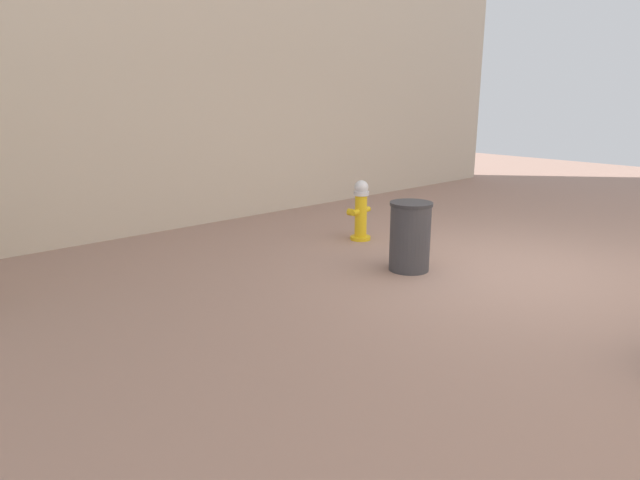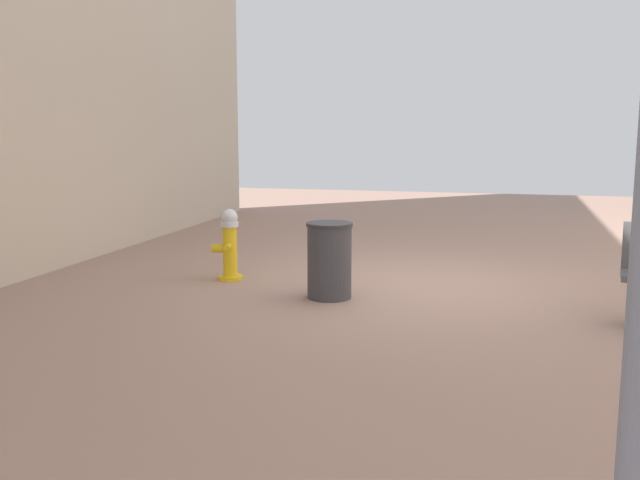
% 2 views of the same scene
% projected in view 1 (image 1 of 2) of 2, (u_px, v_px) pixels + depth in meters
% --- Properties ---
extents(ground_plane, '(23.40, 23.40, 0.00)m').
position_uv_depth(ground_plane, '(512.00, 270.00, 6.56)').
color(ground_plane, '#9E7A6B').
extents(fire_hydrant, '(0.37, 0.40, 0.86)m').
position_uv_depth(fire_hydrant, '(361.00, 210.00, 7.83)').
color(fire_hydrant, gold).
rests_on(fire_hydrant, ground_plane).
extents(trash_bin, '(0.50, 0.50, 0.82)m').
position_uv_depth(trash_bin, '(410.00, 236.00, 6.47)').
color(trash_bin, '#38383D').
rests_on(trash_bin, ground_plane).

